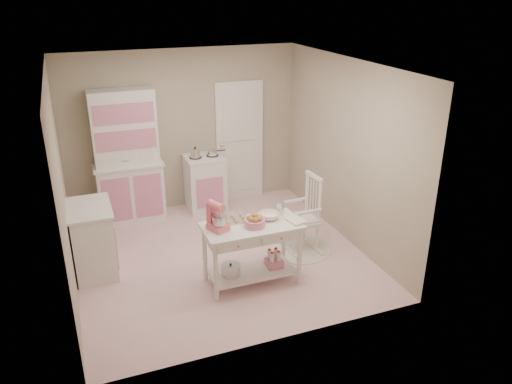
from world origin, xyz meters
TOP-DOWN VIEW (x-y plane):
  - room_shell at (0.00, 0.00)m, footprint 3.84×3.84m
  - door at (0.95, 1.87)m, footprint 0.82×0.05m
  - hutch at (-0.95, 1.66)m, footprint 1.06×0.50m
  - stove at (0.25, 1.61)m, footprint 0.62×0.57m
  - base_cabinet at (-1.63, 0.22)m, footprint 0.54×0.84m
  - lace_rug at (1.12, -0.20)m, footprint 0.92×0.92m
  - rocking_chair at (1.12, -0.20)m, footprint 0.54×0.76m
  - work_table at (0.19, -0.75)m, footprint 1.20×0.60m
  - stand_mixer at (-0.23, -0.73)m, footprint 0.30×0.34m
  - cookie_tray at (0.04, -0.57)m, footprint 0.34×0.24m
  - bread_basket at (0.21, -0.80)m, footprint 0.25×0.25m
  - mixing_bowl at (0.45, -0.67)m, footprint 0.26×0.26m
  - metal_pitcher at (0.63, -0.59)m, footprint 0.10×0.10m
  - recipe_book at (0.64, -0.87)m, footprint 0.22×0.27m

SIDE VIEW (x-z plane):
  - lace_rug at x=1.12m, z-range 0.00..0.01m
  - work_table at x=0.19m, z-range 0.00..0.80m
  - stove at x=0.25m, z-range 0.00..0.92m
  - base_cabinet at x=-1.63m, z-range 0.00..0.92m
  - rocking_chair at x=1.12m, z-range 0.00..1.10m
  - cookie_tray at x=0.04m, z-range 0.80..0.82m
  - recipe_book at x=0.64m, z-range 0.80..0.82m
  - mixing_bowl at x=0.45m, z-range 0.80..0.88m
  - bread_basket at x=0.21m, z-range 0.80..0.89m
  - metal_pitcher at x=0.63m, z-range 0.80..0.97m
  - stand_mixer at x=-0.23m, z-range 0.80..1.14m
  - door at x=0.95m, z-range 0.00..2.04m
  - hutch at x=-0.95m, z-range 0.00..2.08m
  - room_shell at x=0.00m, z-range 0.34..2.96m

